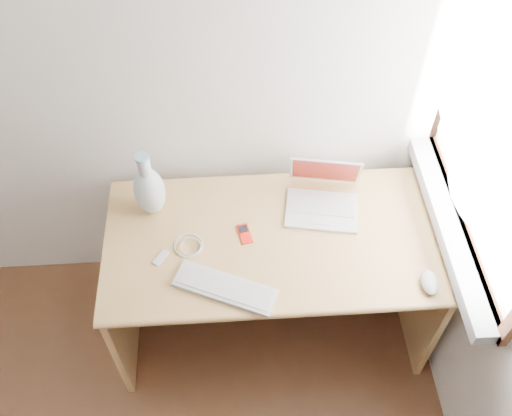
{
  "coord_description": "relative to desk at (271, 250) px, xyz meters",
  "views": [
    {
      "loc": [
        0.87,
        0.04,
        2.54
      ],
      "look_at": [
        0.95,
        1.35,
        0.89
      ],
      "focal_mm": 40.0,
      "sensor_mm": 36.0,
      "label": 1
    }
  ],
  "objects": [
    {
      "name": "ipod",
      "position": [
        -0.11,
        -0.06,
        0.21
      ],
      "size": [
        0.06,
        0.1,
        0.01
      ],
      "rotation": [
        0.0,
        0.0,
        0.2
      ],
      "color": "red",
      "rests_on": "desk"
    },
    {
      "name": "desk",
      "position": [
        0.0,
        0.0,
        0.0
      ],
      "size": [
        1.34,
        0.67,
        0.71
      ],
      "color": "tan",
      "rests_on": "floor"
    },
    {
      "name": "window",
      "position": [
        0.69,
        -0.12,
        0.77
      ],
      "size": [
        0.11,
        0.99,
        1.1
      ],
      "color": "white",
      "rests_on": "right_wall"
    },
    {
      "name": "remote",
      "position": [
        -0.44,
        -0.15,
        0.2
      ],
      "size": [
        0.07,
        0.08,
        0.01
      ],
      "primitive_type": "cube",
      "rotation": [
        0.0,
        0.0,
        -0.6
      ],
      "color": "white",
      "rests_on": "desk"
    },
    {
      "name": "cable_coil",
      "position": [
        -0.34,
        -0.1,
        0.2
      ],
      "size": [
        0.13,
        0.13,
        0.01
      ],
      "primitive_type": "torus",
      "rotation": [
        0.0,
        0.0,
        -0.17
      ],
      "color": "white",
      "rests_on": "desk"
    },
    {
      "name": "laptop",
      "position": [
        0.21,
        0.08,
        0.25
      ],
      "size": [
        0.32,
        0.29,
        0.2
      ],
      "rotation": [
        0.0,
        0.0,
        -0.18
      ],
      "color": "white",
      "rests_on": "desk"
    },
    {
      "name": "mouse",
      "position": [
        0.56,
        -0.33,
        0.22
      ],
      "size": [
        0.07,
        0.11,
        0.04
      ],
      "primitive_type": "ellipsoid",
      "rotation": [
        0.0,
        0.0,
        -0.07
      ],
      "color": "white",
      "rests_on": "desk"
    },
    {
      "name": "external_keyboard",
      "position": [
        -0.2,
        -0.3,
        0.21
      ],
      "size": [
        0.4,
        0.26,
        0.02
      ],
      "rotation": [
        0.0,
        0.0,
        -0.42
      ],
      "color": "white",
      "rests_on": "desk"
    },
    {
      "name": "vase",
      "position": [
        -0.48,
        0.09,
        0.33
      ],
      "size": [
        0.12,
        0.12,
        0.32
      ],
      "color": "white",
      "rests_on": "desk"
    }
  ]
}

